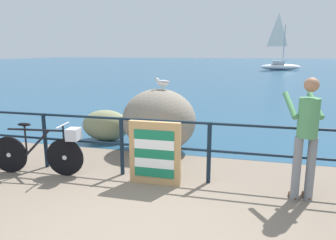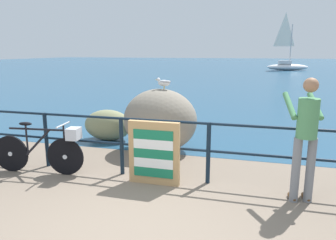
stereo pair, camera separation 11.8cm
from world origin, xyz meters
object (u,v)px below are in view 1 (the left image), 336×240
(bicycle, at_px, (44,149))
(breakwater_boulder_left, at_px, (106,125))
(person_at_railing, at_px, (306,134))
(seagull, at_px, (163,82))
(sailboat, at_px, (280,64))
(folded_deckchair_stack, at_px, (155,153))
(breakwater_boulder_main, at_px, (159,120))

(bicycle, relative_size, breakwater_boulder_left, 1.44)
(person_at_railing, xyz_separation_m, seagull, (-2.56, 1.77, 0.49))
(sailboat, bearing_deg, folded_deckchair_stack, -106.30)
(bicycle, xyz_separation_m, folded_deckchair_stack, (1.97, 0.08, 0.06))
(breakwater_boulder_main, height_order, breakwater_boulder_left, breakwater_boulder_main)
(breakwater_boulder_left, height_order, sailboat, sailboat)
(person_at_railing, xyz_separation_m, folded_deckchair_stack, (-2.23, 0.03, -0.47))
(sailboat, bearing_deg, seagull, -107.33)
(folded_deckchair_stack, bearing_deg, seagull, 100.76)
(person_at_railing, xyz_separation_m, sailboat, (2.48, 33.36, -0.28))
(breakwater_boulder_left, relative_size, sailboat, 0.19)
(person_at_railing, bearing_deg, bicycle, 78.07)
(person_at_railing, height_order, breakwater_boulder_left, person_at_railing)
(person_at_railing, bearing_deg, breakwater_boulder_main, 43.74)
(breakwater_boulder_left, bearing_deg, seagull, -16.93)
(breakwater_boulder_main, xyz_separation_m, seagull, (0.09, 0.01, 0.81))
(bicycle, height_order, person_at_railing, person_at_railing)
(folded_deckchair_stack, height_order, seagull, seagull)
(breakwater_boulder_main, bearing_deg, sailboat, 80.79)
(seagull, height_order, sailboat, sailboat)
(person_at_railing, distance_m, breakwater_boulder_main, 3.19)
(breakwater_boulder_main, bearing_deg, seagull, 7.52)
(folded_deckchair_stack, distance_m, breakwater_boulder_left, 2.91)
(person_at_railing, xyz_separation_m, breakwater_boulder_left, (-4.11, 2.24, -0.62))
(bicycle, height_order, folded_deckchair_stack, folded_deckchair_stack)
(person_at_railing, distance_m, folded_deckchair_stack, 2.28)
(folded_deckchair_stack, height_order, breakwater_boulder_left, folded_deckchair_stack)
(folded_deckchair_stack, bearing_deg, breakwater_boulder_left, 130.36)
(breakwater_boulder_left, distance_m, sailboat, 31.82)
(breakwater_boulder_main, relative_size, breakwater_boulder_left, 1.35)
(person_at_railing, height_order, folded_deckchair_stack, person_at_railing)
(person_at_railing, relative_size, breakwater_boulder_main, 1.12)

